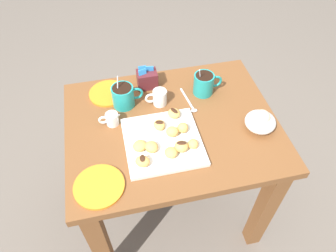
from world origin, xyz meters
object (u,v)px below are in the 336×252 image
saucer_orange_left (99,186)px  beignet_4 (181,146)px  chocolate_sauce_pitcher (112,119)px  beignet_9 (183,128)px  saucer_orange_right (108,93)px  pastry_plate_square (163,141)px  beignet_5 (152,147)px  coffee_mug_teal_right (204,83)px  dining_table (172,146)px  beignet_7 (159,125)px  beignet_6 (172,132)px  beignet_8 (174,113)px  coffee_mug_teal_left (124,96)px  beignet_3 (143,161)px  beignet_2 (193,144)px  sugar_caddy (147,79)px  beignet_1 (140,146)px  cream_pitcher_white (159,97)px  ice_cream_bowl (261,121)px  beignet_0 (171,153)px

saucer_orange_left → beignet_4: beignet_4 is taller
chocolate_sauce_pitcher → beignet_9: bearing=-23.3°
saucer_orange_right → saucer_orange_left: bearing=-99.4°
pastry_plate_square → beignet_5: 0.07m
coffee_mug_teal_right → chocolate_sauce_pitcher: bearing=-166.5°
dining_table → beignet_7: (-0.06, -0.02, 0.18)m
pastry_plate_square → beignet_4: (0.06, -0.06, 0.03)m
beignet_6 → beignet_8: (0.03, 0.10, -0.00)m
beignet_4 → coffee_mug_teal_left: bearing=119.7°
coffee_mug_teal_left → beignet_3: (0.02, -0.34, -0.02)m
saucer_orange_left → beignet_5: size_ratio=3.39×
beignet_2 → sugar_caddy: bearing=104.6°
beignet_3 → beignet_7: 0.19m
saucer_orange_right → beignet_4: (0.24, -0.39, 0.03)m
saucer_orange_left → beignet_1: (0.17, 0.13, 0.03)m
cream_pitcher_white → beignet_3: size_ratio=1.90×
ice_cream_bowl → saucer_orange_left: 0.68m
sugar_caddy → coffee_mug_teal_left: bearing=-140.5°
dining_table → beignet_0: beignet_0 is taller
cream_pitcher_white → chocolate_sauce_pitcher: bearing=-161.0°
coffee_mug_teal_left → beignet_0: size_ratio=2.93×
saucer_orange_right → coffee_mug_teal_left: bearing=-52.6°
saucer_orange_right → chocolate_sauce_pitcher: bearing=-90.1°
sugar_caddy → beignet_8: size_ratio=1.96×
dining_table → beignet_8: 0.18m
cream_pitcher_white → chocolate_sauce_pitcher: 0.23m
beignet_3 → beignet_9: 0.22m
chocolate_sauce_pitcher → beignet_6: bearing=-29.2°
beignet_4 → saucer_orange_left: bearing=-165.1°
beignet_7 → chocolate_sauce_pitcher: bearing=157.3°
saucer_orange_left → beignet_4: 0.33m
cream_pitcher_white → beignet_2: 0.29m
beignet_4 → saucer_orange_right: bearing=121.5°
beignet_1 → chocolate_sauce_pitcher: bearing=118.5°
pastry_plate_square → beignet_2: bearing=-27.8°
sugar_caddy → beignet_3: sugar_caddy is taller
beignet_4 → beignet_7: bearing=113.6°
beignet_9 → beignet_1: bearing=-165.3°
pastry_plate_square → beignet_5: (-0.05, -0.04, 0.03)m
chocolate_sauce_pitcher → saucer_orange_right: size_ratio=0.53×
beignet_6 → beignet_7: size_ratio=0.92×
dining_table → pastry_plate_square: 0.19m
chocolate_sauce_pitcher → pastry_plate_square: bearing=-38.6°
ice_cream_bowl → beignet_6: size_ratio=2.46×
coffee_mug_teal_left → chocolate_sauce_pitcher: 0.12m
saucer_orange_right → coffee_mug_teal_right: bearing=-11.1°
beignet_4 → beignet_5: 0.11m
sugar_caddy → beignet_4: 0.41m
dining_table → saucer_orange_right: bearing=135.3°
beignet_5 → beignet_1: bearing=158.1°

